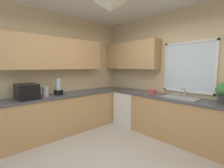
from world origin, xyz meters
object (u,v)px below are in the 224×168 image
at_px(kettle, 46,92).
at_px(bowl, 152,92).
at_px(blender_appliance, 58,88).
at_px(dishwasher, 129,108).
at_px(potted_plant, 223,92).
at_px(sink_assembly, 181,97).
at_px(microwave, 27,91).

relative_size(kettle, bowl, 1.03).
height_order(bowl, blender_appliance, blender_appliance).
bearing_deg(blender_appliance, dishwasher, 67.93).
xyz_separation_m(kettle, blender_appliance, (-0.02, 0.28, 0.06)).
bearing_deg(kettle, dishwasher, 71.50).
height_order(dishwasher, potted_plant, potted_plant).
bearing_deg(potted_plant, blender_appliance, -147.39).
bearing_deg(sink_assembly, kettle, -135.22).
bearing_deg(microwave, kettle, 86.68).
xyz_separation_m(potted_plant, bowl, (-1.35, -0.05, -0.15)).
distance_m(microwave, kettle, 0.35).
height_order(microwave, potted_plant, potted_plant).
height_order(dishwasher, sink_assembly, sink_assembly).
distance_m(kettle, sink_assembly, 2.77).
relative_size(dishwasher, microwave, 1.75).
bearing_deg(potted_plant, dishwasher, -177.72).
distance_m(dishwasher, blender_appliance, 1.87).
bearing_deg(bowl, blender_appliance, -128.57).
bearing_deg(potted_plant, bowl, -177.87).
xyz_separation_m(microwave, potted_plant, (2.67, 2.34, 0.05)).
relative_size(dishwasher, blender_appliance, 2.34).
height_order(kettle, potted_plant, potted_plant).
bearing_deg(kettle, sink_assembly, 44.78).
xyz_separation_m(kettle, potted_plant, (2.65, 1.99, 0.09)).
height_order(dishwasher, kettle, kettle).
xyz_separation_m(dishwasher, potted_plant, (2.01, 0.08, 0.66)).
distance_m(microwave, bowl, 2.64).
distance_m(sink_assembly, bowl, 0.66).
height_order(microwave, kettle, microwave).
bearing_deg(microwave, dishwasher, 73.71).
relative_size(dishwasher, kettle, 4.07).
bearing_deg(microwave, bowl, 59.98).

